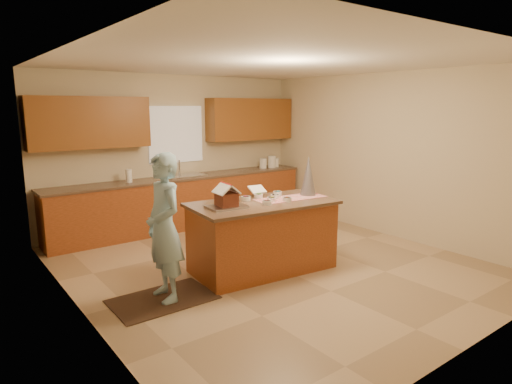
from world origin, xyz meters
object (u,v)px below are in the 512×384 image
Objects in this scene: boy at (164,227)px; island_base at (262,238)px; tinsel_tree at (308,176)px; gingerbread_house at (226,197)px.

island_base is at bearing 95.11° from boy.
tinsel_tree is at bearing 3.67° from island_base.
island_base is 1.09m from tinsel_tree.
boy is at bearing -174.97° from gingerbread_house.
gingerbread_house is (-1.34, 0.04, -0.15)m from tinsel_tree.
island_base is at bearing 177.78° from tinsel_tree.
boy is (-2.21, -0.04, -0.36)m from tinsel_tree.
island_base is 5.87× the size of gingerbread_house.
tinsel_tree reaches higher than island_base.
tinsel_tree is (0.78, -0.03, 0.76)m from island_base.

